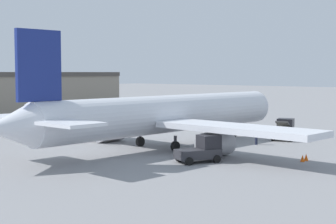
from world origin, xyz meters
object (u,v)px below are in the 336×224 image
at_px(ground_crew_worker, 256,136).
at_px(belt_loader_truck, 284,130).
at_px(baggage_tug, 202,150).
at_px(safety_cone_far, 303,158).
at_px(airplane, 161,116).
at_px(safety_cone_near, 306,157).

bearing_deg(ground_crew_worker, belt_loader_truck, 6.41).
xyz_separation_m(baggage_tug, safety_cone_far, (5.34, -5.95, -0.69)).
distance_m(airplane, ground_crew_worker, 9.74).
distance_m(airplane, safety_cone_far, 13.73).
relative_size(belt_loader_truck, safety_cone_near, 6.83).
bearing_deg(safety_cone_far, belt_loader_truck, 34.23).
xyz_separation_m(ground_crew_worker, safety_cone_far, (-5.89, -7.80, -0.59)).
height_order(belt_loader_truck, safety_cone_near, belt_loader_truck).
bearing_deg(safety_cone_far, airplane, 97.82).
xyz_separation_m(safety_cone_near, safety_cone_far, (-0.65, -0.01, 0.00)).
height_order(baggage_tug, belt_loader_truck, belt_loader_truck).
bearing_deg(baggage_tug, ground_crew_worker, 33.29).
height_order(airplane, baggage_tug, airplane).
bearing_deg(safety_cone_near, ground_crew_worker, 56.07).
bearing_deg(safety_cone_far, ground_crew_worker, 52.92).
bearing_deg(safety_cone_far, baggage_tug, 131.92).
distance_m(baggage_tug, belt_loader_truck, 16.53).
bearing_deg(airplane, safety_cone_far, -79.83).
relative_size(airplane, safety_cone_far, 65.42).
xyz_separation_m(baggage_tug, safety_cone_near, (5.99, -5.94, -0.69)).
xyz_separation_m(belt_loader_truck, safety_cone_far, (-11.11, -7.56, -0.78)).
bearing_deg(ground_crew_worker, safety_cone_near, -114.86).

